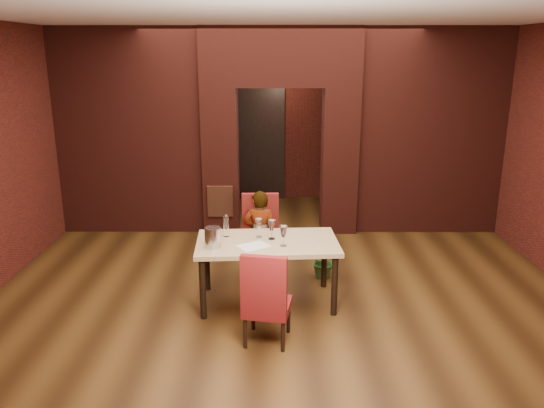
{
  "coord_description": "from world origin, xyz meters",
  "views": [
    {
      "loc": [
        -0.11,
        -6.34,
        2.82
      ],
      "look_at": [
        -0.12,
        0.0,
        1.0
      ],
      "focal_mm": 35.0,
      "sensor_mm": 36.0,
      "label": 1
    }
  ],
  "objects_px": {
    "wine_glass_a": "(259,228)",
    "wine_glass_b": "(272,230)",
    "chair_near": "(267,296)",
    "wine_glass_c": "(283,236)",
    "person_seated": "(260,235)",
    "wine_bucket": "(213,237)",
    "dining_table": "(267,272)",
    "chair_far": "(261,237)",
    "water_bottle": "(226,225)",
    "potted_plant": "(323,261)"
  },
  "relations": [
    {
      "from": "chair_far",
      "to": "potted_plant",
      "type": "distance_m",
      "value": 0.87
    },
    {
      "from": "dining_table",
      "to": "water_bottle",
      "type": "distance_m",
      "value": 0.72
    },
    {
      "from": "chair_near",
      "to": "wine_glass_c",
      "type": "distance_m",
      "value": 0.83
    },
    {
      "from": "dining_table",
      "to": "water_bottle",
      "type": "relative_size",
      "value": 5.98
    },
    {
      "from": "chair_far",
      "to": "wine_glass_c",
      "type": "height_order",
      "value": "chair_far"
    },
    {
      "from": "person_seated",
      "to": "potted_plant",
      "type": "height_order",
      "value": "person_seated"
    },
    {
      "from": "water_bottle",
      "to": "potted_plant",
      "type": "relative_size",
      "value": 0.61
    },
    {
      "from": "wine_glass_c",
      "to": "water_bottle",
      "type": "relative_size",
      "value": 0.86
    },
    {
      "from": "chair_near",
      "to": "wine_glass_a",
      "type": "xyz_separation_m",
      "value": [
        -0.11,
        1.01,
        0.37
      ]
    },
    {
      "from": "wine_glass_a",
      "to": "wine_glass_b",
      "type": "relative_size",
      "value": 0.96
    },
    {
      "from": "person_seated",
      "to": "wine_bucket",
      "type": "bearing_deg",
      "value": 64.66
    },
    {
      "from": "wine_glass_a",
      "to": "wine_glass_b",
      "type": "xyz_separation_m",
      "value": [
        0.15,
        -0.07,
        0.0
      ]
    },
    {
      "from": "chair_near",
      "to": "wine_glass_a",
      "type": "relative_size",
      "value": 4.49
    },
    {
      "from": "dining_table",
      "to": "potted_plant",
      "type": "bearing_deg",
      "value": 41.37
    },
    {
      "from": "wine_glass_c",
      "to": "water_bottle",
      "type": "distance_m",
      "value": 0.73
    },
    {
      "from": "person_seated",
      "to": "wine_glass_b",
      "type": "xyz_separation_m",
      "value": [
        0.15,
        -0.62,
        0.28
      ]
    },
    {
      "from": "chair_near",
      "to": "person_seated",
      "type": "xyz_separation_m",
      "value": [
        -0.11,
        1.56,
        0.09
      ]
    },
    {
      "from": "water_bottle",
      "to": "wine_glass_b",
      "type": "bearing_deg",
      "value": -9.33
    },
    {
      "from": "dining_table",
      "to": "person_seated",
      "type": "distance_m",
      "value": 0.72
    },
    {
      "from": "chair_far",
      "to": "potted_plant",
      "type": "xyz_separation_m",
      "value": [
        0.82,
        -0.05,
        -0.31
      ]
    },
    {
      "from": "chair_near",
      "to": "wine_glass_a",
      "type": "height_order",
      "value": "chair_near"
    },
    {
      "from": "wine_glass_c",
      "to": "dining_table",
      "type": "bearing_deg",
      "value": 140.31
    },
    {
      "from": "chair_far",
      "to": "wine_glass_a",
      "type": "relative_size",
      "value": 4.82
    },
    {
      "from": "wine_glass_c",
      "to": "water_bottle",
      "type": "bearing_deg",
      "value": 155.05
    },
    {
      "from": "wine_glass_b",
      "to": "wine_glass_c",
      "type": "height_order",
      "value": "wine_glass_c"
    },
    {
      "from": "person_seated",
      "to": "potted_plant",
      "type": "xyz_separation_m",
      "value": [
        0.82,
        0.03,
        -0.36
      ]
    },
    {
      "from": "chair_near",
      "to": "person_seated",
      "type": "distance_m",
      "value": 1.56
    },
    {
      "from": "chair_far",
      "to": "wine_glass_a",
      "type": "height_order",
      "value": "chair_far"
    },
    {
      "from": "wine_bucket",
      "to": "water_bottle",
      "type": "height_order",
      "value": "water_bottle"
    },
    {
      "from": "chair_near",
      "to": "wine_glass_c",
      "type": "relative_size",
      "value": 4.3
    },
    {
      "from": "wine_bucket",
      "to": "potted_plant",
      "type": "bearing_deg",
      "value": 34.27
    },
    {
      "from": "wine_glass_a",
      "to": "wine_bucket",
      "type": "bearing_deg",
      "value": -146.96
    },
    {
      "from": "dining_table",
      "to": "wine_glass_b",
      "type": "distance_m",
      "value": 0.5
    },
    {
      "from": "person_seated",
      "to": "wine_glass_a",
      "type": "bearing_deg",
      "value": 94.62
    },
    {
      "from": "person_seated",
      "to": "wine_glass_b",
      "type": "distance_m",
      "value": 0.69
    },
    {
      "from": "water_bottle",
      "to": "chair_far",
      "type": "bearing_deg",
      "value": 57.46
    },
    {
      "from": "wine_glass_b",
      "to": "wine_bucket",
      "type": "distance_m",
      "value": 0.69
    },
    {
      "from": "dining_table",
      "to": "person_seated",
      "type": "bearing_deg",
      "value": 95.02
    },
    {
      "from": "person_seated",
      "to": "potted_plant",
      "type": "distance_m",
      "value": 0.9
    },
    {
      "from": "dining_table",
      "to": "wine_glass_a",
      "type": "bearing_deg",
      "value": 121.62
    },
    {
      "from": "chair_near",
      "to": "wine_bucket",
      "type": "height_order",
      "value": "chair_near"
    },
    {
      "from": "wine_glass_a",
      "to": "wine_glass_b",
      "type": "bearing_deg",
      "value": -25.37
    },
    {
      "from": "wine_bucket",
      "to": "wine_glass_a",
      "type": "bearing_deg",
      "value": 33.04
    },
    {
      "from": "chair_far",
      "to": "chair_near",
      "type": "xyz_separation_m",
      "value": [
        0.1,
        -1.63,
        -0.04
      ]
    },
    {
      "from": "chair_near",
      "to": "water_bottle",
      "type": "height_order",
      "value": "water_bottle"
    },
    {
      "from": "chair_far",
      "to": "dining_table",
      "type": "bearing_deg",
      "value": -84.38
    },
    {
      "from": "dining_table",
      "to": "person_seated",
      "type": "relative_size",
      "value": 1.38
    },
    {
      "from": "wine_bucket",
      "to": "water_bottle",
      "type": "bearing_deg",
      "value": 71.09
    },
    {
      "from": "wine_bucket",
      "to": "wine_glass_c",
      "type": "bearing_deg",
      "value": 2.47
    },
    {
      "from": "dining_table",
      "to": "person_seated",
      "type": "xyz_separation_m",
      "value": [
        -0.1,
        0.69,
        0.21
      ]
    }
  ]
}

